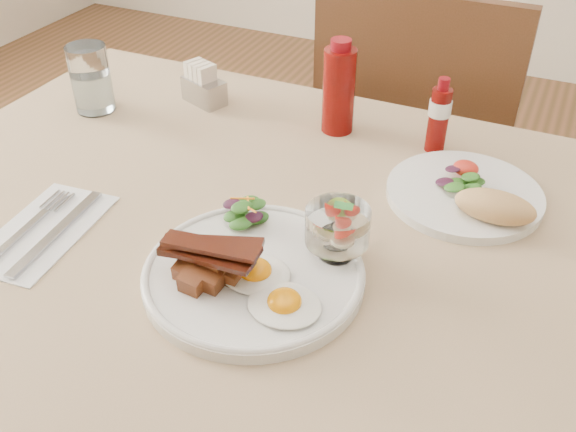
% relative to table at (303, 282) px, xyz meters
% --- Properties ---
extents(table, '(1.33, 0.88, 0.75)m').
position_rel_table_xyz_m(table, '(0.00, 0.00, 0.00)').
color(table, '#4F2C18').
rests_on(table, ground).
extents(chair_far, '(0.42, 0.42, 0.93)m').
position_rel_table_xyz_m(chair_far, '(0.00, 0.66, -0.14)').
color(chair_far, '#4F2C18').
rests_on(chair_far, ground).
extents(main_plate, '(0.28, 0.28, 0.02)m').
position_rel_table_xyz_m(main_plate, '(-0.02, -0.11, 0.10)').
color(main_plate, silver).
rests_on(main_plate, table).
extents(fried_eggs, '(0.15, 0.12, 0.02)m').
position_rel_table_xyz_m(fried_eggs, '(0.02, -0.14, 0.11)').
color(fried_eggs, white).
rests_on(fried_eggs, main_plate).
extents(bacon_potato_pile, '(0.14, 0.08, 0.06)m').
position_rel_table_xyz_m(bacon_potato_pile, '(-0.06, -0.15, 0.13)').
color(bacon_potato_pile, brown).
rests_on(bacon_potato_pile, main_plate).
extents(side_salad, '(0.07, 0.06, 0.04)m').
position_rel_table_xyz_m(side_salad, '(-0.08, -0.03, 0.12)').
color(side_salad, '#1A4612').
rests_on(side_salad, main_plate).
extents(fruit_cup, '(0.08, 0.08, 0.08)m').
position_rel_table_xyz_m(fruit_cup, '(0.06, -0.04, 0.15)').
color(fruit_cup, white).
rests_on(fruit_cup, main_plate).
extents(second_plate, '(0.23, 0.23, 0.06)m').
position_rel_table_xyz_m(second_plate, '(0.19, 0.17, 0.10)').
color(second_plate, silver).
rests_on(second_plate, table).
extents(ketchup_bottle, '(0.06, 0.06, 0.16)m').
position_rel_table_xyz_m(ketchup_bottle, '(-0.07, 0.30, 0.17)').
color(ketchup_bottle, '#5E0705').
rests_on(ketchup_bottle, table).
extents(hot_sauce_bottle, '(0.04, 0.04, 0.13)m').
position_rel_table_xyz_m(hot_sauce_bottle, '(0.11, 0.30, 0.15)').
color(hot_sauce_bottle, '#5E0705').
rests_on(hot_sauce_bottle, table).
extents(sugar_caddy, '(0.09, 0.07, 0.08)m').
position_rel_table_xyz_m(sugar_caddy, '(-0.34, 0.30, 0.12)').
color(sugar_caddy, '#AAAAAF').
rests_on(sugar_caddy, table).
extents(water_glass, '(0.07, 0.07, 0.12)m').
position_rel_table_xyz_m(water_glass, '(-0.50, 0.19, 0.14)').
color(water_glass, white).
rests_on(water_glass, table).
extents(napkin_cutlery, '(0.14, 0.22, 0.01)m').
position_rel_table_xyz_m(napkin_cutlery, '(-0.33, -0.15, 0.09)').
color(napkin_cutlery, silver).
rests_on(napkin_cutlery, table).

